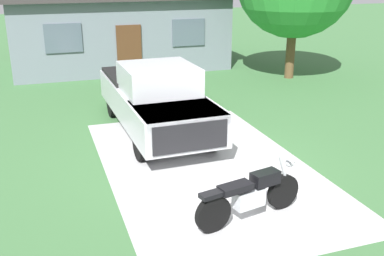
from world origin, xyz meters
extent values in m
plane|color=#3C6B3C|center=(0.00, 0.00, 0.00)|extent=(80.00, 80.00, 0.00)
cube|color=#B2B2B2|center=(0.00, 0.00, 0.00)|extent=(4.40, 7.42, 0.01)
cylinder|color=black|center=(0.69, -2.19, 0.33)|extent=(0.67, 0.26, 0.66)
cylinder|color=black|center=(-0.83, -2.53, 0.33)|extent=(0.67, 0.26, 0.66)
cube|color=silver|center=(-0.09, -2.36, 0.42)|extent=(0.60, 0.38, 0.32)
cube|color=black|center=(0.25, -2.29, 0.72)|extent=(0.56, 0.37, 0.24)
cube|color=black|center=(-0.39, -2.43, 0.70)|extent=(0.65, 0.40, 0.12)
cube|color=black|center=(-0.83, -2.53, 0.70)|extent=(0.51, 0.30, 0.08)
cylinder|color=silver|center=(0.69, -2.19, 0.70)|extent=(0.34, 0.13, 0.77)
cylinder|color=silver|center=(0.69, -2.19, 1.02)|extent=(0.19, 0.69, 0.04)
sphere|color=silver|center=(0.80, -2.17, 0.88)|extent=(0.16, 0.16, 0.16)
cylinder|color=black|center=(0.38, 0.90, 0.42)|extent=(0.32, 0.85, 0.84)
cylinder|color=black|center=(-1.26, 0.86, 0.42)|extent=(0.32, 0.85, 0.84)
cylinder|color=black|center=(0.31, 4.40, 0.42)|extent=(0.32, 0.85, 0.84)
cylinder|color=black|center=(-1.33, 4.36, 0.42)|extent=(0.32, 0.85, 0.84)
cube|color=#B7BABF|center=(-0.48, 2.68, 0.80)|extent=(2.12, 5.64, 0.80)
cube|color=#B7BABF|center=(-0.44, 0.83, 1.10)|extent=(1.94, 1.94, 0.20)
cube|color=#B7BABF|center=(-0.47, 2.28, 1.55)|extent=(1.84, 1.94, 0.70)
cube|color=#3F4C56|center=(-0.45, 1.48, 1.45)|extent=(1.70, 0.20, 0.60)
cube|color=black|center=(-0.51, 4.23, 1.05)|extent=(1.95, 2.44, 0.50)
cube|color=black|center=(-0.42, -0.10, 0.80)|extent=(1.70, 0.14, 0.64)
cylinder|color=brown|center=(6.27, 7.15, 1.15)|extent=(0.36, 0.36, 2.30)
cube|color=slate|center=(0.18, 11.87, 1.50)|extent=(9.00, 5.00, 3.00)
cube|color=#4C2D19|center=(0.18, 9.34, 1.05)|extent=(1.00, 0.08, 2.10)
cube|color=#4C5966|center=(-2.34, 9.34, 1.70)|extent=(1.40, 0.06, 1.10)
cube|color=#4C5966|center=(2.70, 9.34, 1.70)|extent=(1.40, 0.06, 1.10)
camera|label=1|loc=(-3.32, -8.74, 4.22)|focal=42.42mm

